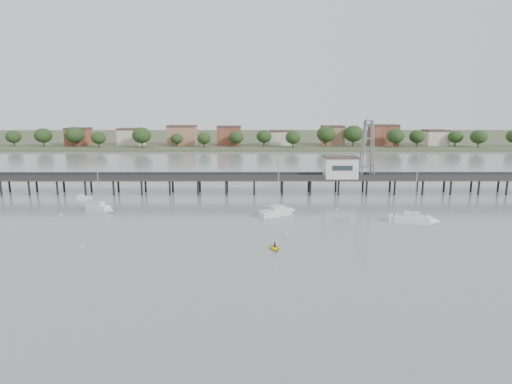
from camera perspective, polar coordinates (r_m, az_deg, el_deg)
ground_plane at (r=50.55m, az=-4.36°, el=-13.98°), size 500.00×500.00×0.00m
pier at (r=107.11m, az=-2.10°, el=1.79°), size 150.00×5.00×5.50m
pier_building at (r=108.74m, az=11.20°, el=3.26°), size 8.40×5.40×5.30m
lattice_tower at (r=109.69m, az=14.63°, el=5.51°), size 3.20×3.20×15.50m
sailboat_d at (r=86.23m, az=20.91°, el=-3.47°), size 8.87×4.57×14.05m
sailboat_c at (r=86.91m, az=3.41°, el=-2.61°), size 7.88×6.34×13.13m
sailboat_b at (r=94.84m, az=-19.83°, el=-2.08°), size 6.88×4.70×11.23m
white_tender at (r=108.48m, az=-22.00°, el=-0.73°), size 3.60×1.75×1.36m
yellow_dinghy at (r=66.41m, az=2.50°, el=-7.63°), size 2.06×0.98×2.78m
dinghy_occupant at (r=66.41m, az=2.50°, el=-7.63°), size 0.62×1.06×0.24m
mooring_buoys at (r=78.99m, az=0.28°, el=-4.45°), size 86.30×25.41×0.39m
far_shore at (r=285.90m, az=-0.83°, el=7.23°), size 500.00×170.00×10.40m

